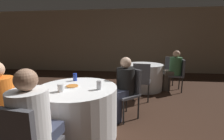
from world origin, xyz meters
TOP-DOWN VIEW (x-y plane):
  - ground_plane at (0.00, 0.00)m, footprint 16.00×16.00m
  - wall_back at (0.00, 4.84)m, footprint 16.00×0.06m
  - table_near at (0.08, -0.09)m, footprint 1.15×1.15m
  - table_far at (1.27, 2.28)m, footprint 1.07×1.07m
  - chair_near_northeast at (0.84, 0.55)m, footprint 0.56×0.56m
  - chair_far_east at (2.21, 2.19)m, footprint 0.44×0.44m
  - chair_far_northeast at (2.06, 2.79)m, footprint 0.55×0.55m
  - chair_far_south at (1.12, 1.34)m, footprint 0.46×0.46m
  - person_green_jacket at (2.04, 2.20)m, footprint 0.50×0.34m
  - person_orange_shirt at (-0.51, -0.67)m, footprint 0.45×0.45m
  - person_black_shirt at (0.71, 0.44)m, footprint 0.47×0.45m
  - person_white_shirt at (-0.01, -0.91)m, footprint 0.35×0.50m
  - pizza_plate_near at (0.01, -0.09)m, footprint 0.21×0.21m
  - soda_can_silver at (0.42, -0.17)m, footprint 0.07×0.07m
  - soda_can_blue at (-0.07, 0.24)m, footprint 0.07×0.07m
  - cup_near at (-0.05, -0.31)m, footprint 0.09×0.09m

SIDE VIEW (x-z plane):
  - ground_plane at x=0.00m, z-range 0.00..0.00m
  - table_near at x=0.08m, z-range 0.00..0.74m
  - table_far at x=1.27m, z-range 0.00..0.74m
  - chair_near_northeast at x=0.84m, z-range 0.09..0.99m
  - chair_far_east at x=2.21m, z-range 0.09..0.99m
  - chair_far_northeast at x=2.06m, z-range 0.09..0.99m
  - chair_far_south at x=1.12m, z-range 0.09..0.99m
  - person_black_shirt at x=0.71m, z-range 0.01..1.13m
  - person_green_jacket at x=2.04m, z-range 0.00..1.15m
  - person_orange_shirt at x=-0.51m, z-range 0.00..1.18m
  - person_white_shirt at x=-0.01m, z-range 0.01..1.17m
  - pizza_plate_near at x=0.01m, z-range 0.74..0.76m
  - cup_near at x=-0.05m, z-range 0.74..0.85m
  - soda_can_silver at x=0.42m, z-range 0.74..0.86m
  - soda_can_blue at x=-0.07m, z-range 0.74..0.86m
  - wall_back at x=0.00m, z-range 0.00..2.80m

